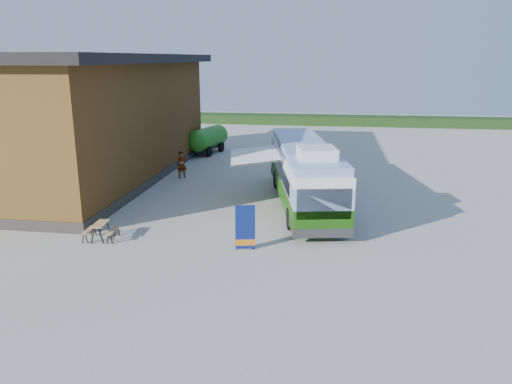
% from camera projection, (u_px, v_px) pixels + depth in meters
% --- Properties ---
extents(ground, '(100.00, 100.00, 0.00)m').
position_uv_depth(ground, '(233.00, 242.00, 20.37)').
color(ground, '#BCB7AD').
rests_on(ground, ground).
extents(barn, '(9.60, 21.20, 7.50)m').
position_uv_depth(barn, '(95.00, 120.00, 30.49)').
color(barn, brown).
rests_on(barn, ground).
extents(hedge, '(40.00, 3.00, 1.00)m').
position_uv_depth(hedge, '(369.00, 121.00, 55.37)').
color(hedge, '#264419').
rests_on(hedge, ground).
extents(bus, '(4.69, 12.00, 3.61)m').
position_uv_depth(bus, '(304.00, 171.00, 25.21)').
color(bus, '#2A6010').
rests_on(bus, ground).
extents(awning, '(3.20, 4.40, 0.51)m').
position_uv_depth(awning, '(259.00, 154.00, 25.04)').
color(awning, white).
rests_on(awning, ground).
extents(banner, '(0.78, 0.28, 1.82)m').
position_uv_depth(banner, '(245.00, 232.00, 19.41)').
color(banner, navy).
rests_on(banner, ground).
extents(picnic_table, '(1.34, 1.22, 0.71)m').
position_uv_depth(picnic_table, '(101.00, 227.00, 20.54)').
color(picnic_table, tan).
rests_on(picnic_table, ground).
extents(person_a, '(0.72, 0.64, 1.67)m').
position_uv_depth(person_a, '(182.00, 165.00, 31.05)').
color(person_a, '#999999').
rests_on(person_a, ground).
extents(person_b, '(0.85, 0.99, 1.77)m').
position_uv_depth(person_b, '(287.00, 189.00, 25.20)').
color(person_b, '#999999').
rests_on(person_b, ground).
extents(slurry_tanker, '(2.45, 5.48, 2.06)m').
position_uv_depth(slurry_tanker, '(208.00, 139.00, 38.89)').
color(slurry_tanker, '#237916').
rests_on(slurry_tanker, ground).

